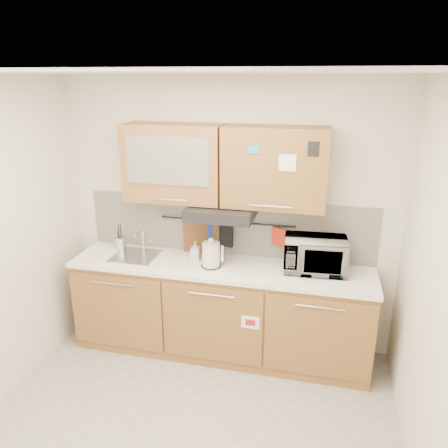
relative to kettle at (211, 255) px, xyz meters
The scene contains 20 objects.
floor 1.54m from the kettle, 86.53° to the right, with size 3.20×3.20×0.00m, color #9E9993.
ceiling 1.94m from the kettle, 86.53° to the right, with size 3.20×3.20×0.00m, color white.
wall_back 0.45m from the kettle, 79.09° to the left, with size 3.20×3.20×0.00m, color silver.
wall_right 2.04m from the kettle, 34.36° to the right, with size 3.00×3.00×0.00m, color silver.
base_cabinet 0.63m from the kettle, 36.57° to the left, with size 2.80×0.64×0.88m.
countertop 0.16m from the kettle, 35.28° to the left, with size 2.82×0.62×0.04m, color white.
backsplash 0.39m from the kettle, 78.72° to the left, with size 2.80×0.02×0.56m, color silver.
upper_cabinets 0.82m from the kettle, 70.51° to the left, with size 1.82×0.37×0.70m.
range_hood 0.41m from the kettle, 57.58° to the left, with size 0.60×0.46×0.10m, color black.
sink 0.79m from the kettle, behind, with size 0.42×0.40×0.26m.
utensil_rail 0.39m from the kettle, 77.37° to the left, with size 0.02×0.02×1.30m, color black.
utensil_crock 1.01m from the kettle, 169.19° to the left, with size 0.12×0.12×0.27m.
kettle is the anchor object (origin of this frame).
toaster 0.89m from the kettle, ahead, with size 0.27×0.22×0.18m.
microwave 0.93m from the kettle, ahead, with size 0.55×0.37×0.30m, color #999999.
soap_bottle 0.23m from the kettle, 145.52° to the left, with size 0.08×0.08×0.18m, color #999999.
cutting_board 0.34m from the kettle, 121.21° to the left, with size 0.37×0.03×0.46m, color brown.
oven_mitt 0.33m from the kettle, 111.99° to the left, with size 0.13×0.03×0.22m, color navy.
dark_pouch 0.32m from the kettle, 77.42° to the left, with size 0.14×0.04×0.22m, color black.
pot_holder 0.66m from the kettle, 27.07° to the left, with size 0.14×0.02×0.17m, color #AB2916.
Camera 1 is at (0.90, -2.40, 2.58)m, focal length 35.00 mm.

